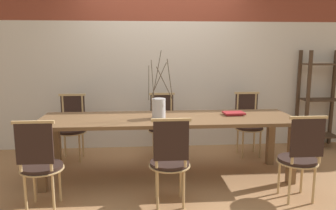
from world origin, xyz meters
The scene contains 12 objects.
ground_plane centered at (0.00, 0.00, 0.00)m, with size 16.00×16.00×0.00m, color #9E7047.
wall_rear centered at (0.00, 1.29, 1.60)m, with size 12.00×0.06×3.20m.
dining_table centered at (0.00, 0.00, 0.66)m, with size 3.04×0.85×0.74m.
chair_near_leftend centered at (-1.29, -0.76, 0.49)m, with size 0.42×0.42×0.92m.
chair_near_left centered at (-0.04, -0.76, 0.49)m, with size 0.42×0.42×0.92m.
chair_near_center centered at (1.29, -0.76, 0.49)m, with size 0.42×0.42×0.92m.
chair_far_leftend centered at (-1.30, 0.76, 0.49)m, with size 0.42×0.42×0.92m.
chair_far_left centered at (-0.02, 0.76, 0.49)m, with size 0.42×0.42×0.92m.
chair_far_center centered at (1.25, 0.76, 0.49)m, with size 0.42×0.42×0.92m.
vase_centerpiece centered at (-0.11, -0.05, 0.87)m, with size 0.29×0.29×0.79m.
book_stack centered at (0.82, 0.08, 0.76)m, with size 0.26×0.20×0.03m.
shelving_rack centered at (2.49, 1.04, 0.76)m, with size 0.63×0.36×1.53m.
Camera 1 is at (-0.30, -3.83, 1.56)m, focal length 35.00 mm.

